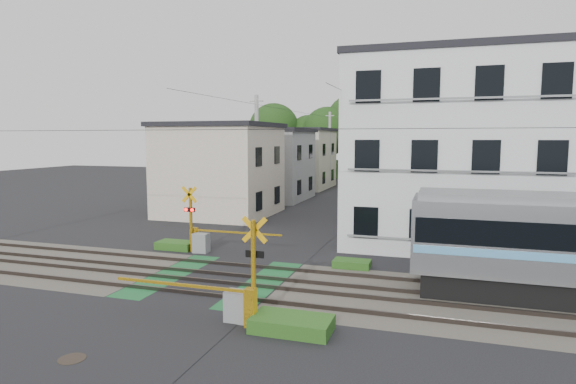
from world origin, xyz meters
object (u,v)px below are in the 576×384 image
(crossing_signal_near, at_px, (240,298))
(apartment_block, at_px, (453,150))
(crossing_signal_far, at_px, (200,237))
(pedestrian, at_px, (370,181))
(manhole_cover, at_px, (72,359))

(crossing_signal_near, height_order, apartment_block, apartment_block)
(crossing_signal_near, relative_size, crossing_signal_far, 1.00)
(pedestrian, bearing_deg, apartment_block, 116.15)
(crossing_signal_far, relative_size, manhole_cover, 7.26)
(apartment_block, bearing_deg, manhole_cover, -118.07)
(crossing_signal_near, height_order, manhole_cover, crossing_signal_near)
(crossing_signal_near, relative_size, apartment_block, 0.46)
(pedestrian, xyz_separation_m, manhole_cover, (-1.31, -40.21, -0.90))
(crossing_signal_near, bearing_deg, apartment_block, 65.78)
(crossing_signal_far, height_order, manhole_cover, crossing_signal_far)
(crossing_signal_near, distance_m, crossing_signal_far, 8.95)
(apartment_block, bearing_deg, crossing_signal_far, -152.22)
(crossing_signal_near, bearing_deg, crossing_signal_far, 125.29)
(crossing_signal_far, relative_size, apartment_block, 0.46)
(apartment_block, bearing_deg, pedestrian, 107.57)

